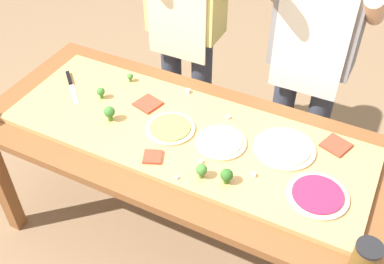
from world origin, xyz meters
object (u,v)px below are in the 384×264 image
(pizza_whole_white_garlic, at_px, (221,142))
(cheese_crumble_b, at_px, (188,91))
(cheese_crumble_a, at_px, (228,117))
(cheese_crumble_d, at_px, (201,162))
(broccoli_floret_front_right, at_px, (109,112))
(cheese_crumble_e, at_px, (253,175))
(prep_table, at_px, (181,149))
(cheese_crumble_c, at_px, (177,178))
(broccoli_floret_center_left, at_px, (202,170))
(broccoli_floret_back_mid, at_px, (130,77))
(pizza_whole_pesto_green, at_px, (170,128))
(pizza_slice_near_right, at_px, (336,145))
(pizza_whole_cheese_artichoke, at_px, (285,148))
(pizza_slice_near_left, at_px, (153,157))
(cook_left, at_px, (185,15))
(sauce_jar, at_px, (365,260))
(broccoli_floret_center_right, at_px, (227,175))
(broccoli_floret_back_left, at_px, (101,92))
(cook_right, at_px, (313,47))
(pizza_slice_far_left, at_px, (148,104))
(pizza_whole_beet_magenta, at_px, (318,195))
(chefs_knife, at_px, (70,83))

(pizza_whole_white_garlic, distance_m, cheese_crumble_b, 0.39)
(cheese_crumble_a, xyz_separation_m, cheese_crumble_d, (0.01, -0.32, 0.00))
(broccoli_floret_front_right, distance_m, cheese_crumble_b, 0.41)
(pizza_whole_white_garlic, xyz_separation_m, cheese_crumble_e, (0.20, -0.12, 0.00))
(prep_table, bearing_deg, cheese_crumble_c, -65.55)
(cheese_crumble_a, relative_size, cheese_crumble_c, 1.27)
(broccoli_floret_center_left, height_order, cheese_crumble_d, broccoli_floret_center_left)
(broccoli_floret_back_mid, height_order, cheese_crumble_c, broccoli_floret_back_mid)
(pizza_whole_pesto_green, bearing_deg, cheese_crumble_c, -56.31)
(pizza_slice_near_right, bearing_deg, cheese_crumble_a, -175.42)
(prep_table, distance_m, broccoli_floret_center_left, 0.33)
(pizza_whole_cheese_artichoke, relative_size, pizza_slice_near_left, 3.40)
(cheese_crumble_b, bearing_deg, cook_left, 118.98)
(broccoli_floret_back_mid, bearing_deg, sauce_jar, -23.69)
(cheese_crumble_d, bearing_deg, pizza_slice_near_right, 36.31)
(pizza_whole_pesto_green, xyz_separation_m, broccoli_floret_center_left, (0.25, -0.20, 0.03))
(pizza_slice_near_right, relative_size, cook_left, 0.06)
(broccoli_floret_center_right, xyz_separation_m, broccoli_floret_back_left, (-0.76, 0.23, -0.00))
(pizza_slice_near_right, xyz_separation_m, cook_right, (-0.25, 0.42, 0.19))
(pizza_whole_cheese_artichoke, bearing_deg, pizza_slice_far_left, 179.84)
(pizza_whole_white_garlic, height_order, broccoli_floret_center_right, broccoli_floret_center_right)
(broccoli_floret_back_left, xyz_separation_m, cook_left, (0.15, 0.59, 0.16))
(broccoli_floret_back_mid, relative_size, broccoli_floret_front_right, 0.61)
(broccoli_floret_back_mid, height_order, broccoli_floret_center_left, broccoli_floret_center_left)
(pizza_whole_beet_magenta, bearing_deg, cook_left, 142.55)
(broccoli_floret_center_left, relative_size, cheese_crumble_e, 4.07)
(broccoli_floret_back_left, xyz_separation_m, cheese_crumble_e, (0.85, -0.15, -0.03))
(chefs_knife, distance_m, sauce_jar, 1.59)
(pizza_whole_cheese_artichoke, xyz_separation_m, broccoli_floret_center_left, (-0.25, -0.30, 0.03))
(cheese_crumble_e, bearing_deg, pizza_slice_near_right, 51.63)
(pizza_whole_cheese_artichoke, distance_m, cheese_crumble_c, 0.49)
(broccoli_floret_center_right, distance_m, broccoli_floret_back_mid, 0.82)
(pizza_whole_pesto_green, distance_m, broccoli_floret_back_left, 0.41)
(pizza_slice_near_left, xyz_separation_m, broccoli_floret_front_right, (-0.30, 0.13, 0.04))
(broccoli_floret_back_mid, xyz_separation_m, sauce_jar, (1.28, -0.56, 0.02))
(pizza_whole_white_garlic, relative_size, pizza_slice_near_left, 2.86)
(prep_table, xyz_separation_m, pizza_whole_cheese_artichoke, (0.46, 0.09, 0.13))
(pizza_slice_near_left, xyz_separation_m, cheese_crumble_c, (0.15, -0.06, 0.00))
(prep_table, distance_m, pizza_slice_near_left, 0.24)
(pizza_whole_cheese_artichoke, height_order, cheese_crumble_b, cheese_crumble_b)
(chefs_knife, height_order, pizza_slice_near_left, chefs_knife)
(pizza_slice_near_right, height_order, broccoli_floret_front_right, broccoli_floret_front_right)
(pizza_slice_far_left, bearing_deg, pizza_whole_white_garlic, -11.91)
(pizza_whole_beet_magenta, relative_size, cheese_crumble_b, 12.30)
(pizza_slice_near_left, distance_m, cook_right, 0.96)
(cook_left, bearing_deg, cheese_crumble_b, -61.02)
(pizza_whole_beet_magenta, bearing_deg, cheese_crumble_b, 154.10)
(prep_table, bearing_deg, pizza_whole_pesto_green, -163.33)
(pizza_whole_white_garlic, bearing_deg, cook_left, 128.41)
(pizza_whole_cheese_artichoke, relative_size, cheese_crumble_b, 13.52)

